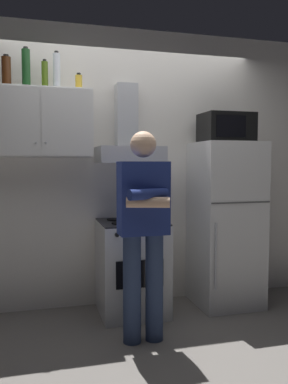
{
  "coord_description": "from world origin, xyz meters",
  "views": [
    {
      "loc": [
        -0.88,
        -3.27,
        1.4
      ],
      "look_at": [
        0.0,
        0.0,
        1.15
      ],
      "focal_mm": 36.94,
      "sensor_mm": 36.0,
      "label": 1
    }
  ],
  "objects_px": {
    "cooking_pot": "(149,215)",
    "bottle_vodka_clear": "(57,71)",
    "refrigerator": "(226,224)",
    "bottle_wine_green": "(26,68)",
    "bottle_spice_jar": "(79,82)",
    "range_hood": "(129,142)",
    "microwave": "(226,128)",
    "person_standing": "(143,228)",
    "upper_cabinet": "(40,123)",
    "bottle_olive_oil": "(45,75)",
    "stove_oven": "(132,267)",
    "bottle_rum_dark": "(6,72)"
  },
  "relations": [
    {
      "from": "bottle_wine_green",
      "to": "bottle_spice_jar",
      "type": "bearing_deg",
      "value": -0.75
    },
    {
      "from": "refrigerator",
      "to": "person_standing",
      "type": "height_order",
      "value": "person_standing"
    },
    {
      "from": "range_hood",
      "to": "bottle_spice_jar",
      "type": "xyz_separation_m",
      "value": [
        -0.46,
        -0.02,
        0.52
      ]
    },
    {
      "from": "bottle_spice_jar",
      "to": "stove_oven",
      "type": "bearing_deg",
      "value": -12.92
    },
    {
      "from": "range_hood",
      "to": "bottle_wine_green",
      "type": "xyz_separation_m",
      "value": [
        -0.91,
        -0.02,
        0.62
      ]
    },
    {
      "from": "stove_oven",
      "to": "range_hood",
      "type": "bearing_deg",
      "value": 90.0
    },
    {
      "from": "bottle_wine_green",
      "to": "bottle_rum_dark",
      "type": "bearing_deg",
      "value": -179.89
    },
    {
      "from": "stove_oven",
      "to": "bottle_spice_jar",
      "type": "relative_size",
      "value": 5.78
    },
    {
      "from": "microwave",
      "to": "bottle_vodka_clear",
      "type": "relative_size",
      "value": 1.43
    },
    {
      "from": "person_standing",
      "to": "bottle_olive_oil",
      "type": "bearing_deg",
      "value": 133.21
    },
    {
      "from": "refrigerator",
      "to": "microwave",
      "type": "height_order",
      "value": "microwave"
    },
    {
      "from": "range_hood",
      "to": "cooking_pot",
      "type": "distance_m",
      "value": 0.72
    },
    {
      "from": "range_hood",
      "to": "bottle_spice_jar",
      "type": "bearing_deg",
      "value": -177.37
    },
    {
      "from": "microwave",
      "to": "bottle_wine_green",
      "type": "height_order",
      "value": "bottle_wine_green"
    },
    {
      "from": "refrigerator",
      "to": "bottle_vodka_clear",
      "type": "xyz_separation_m",
      "value": [
        -1.6,
        0.13,
        1.41
      ]
    },
    {
      "from": "cooking_pot",
      "to": "bottle_spice_jar",
      "type": "xyz_separation_m",
      "value": [
        -0.59,
        0.22,
        1.19
      ]
    },
    {
      "from": "bottle_spice_jar",
      "to": "bottle_vodka_clear",
      "type": "distance_m",
      "value": 0.21
    },
    {
      "from": "bottle_rum_dark",
      "to": "upper_cabinet",
      "type": "bearing_deg",
      "value": 2.99
    },
    {
      "from": "cooking_pot",
      "to": "bottle_rum_dark",
      "type": "relative_size",
      "value": 1.14
    },
    {
      "from": "stove_oven",
      "to": "refrigerator",
      "type": "bearing_deg",
      "value": 0.04
    },
    {
      "from": "refrigerator",
      "to": "cooking_pot",
      "type": "distance_m",
      "value": 0.84
    },
    {
      "from": "microwave",
      "to": "bottle_spice_jar",
      "type": "bearing_deg",
      "value": 176.49
    },
    {
      "from": "stove_oven",
      "to": "bottle_spice_jar",
      "type": "height_order",
      "value": "bottle_spice_jar"
    },
    {
      "from": "range_hood",
      "to": "person_standing",
      "type": "relative_size",
      "value": 0.46
    },
    {
      "from": "bottle_rum_dark",
      "to": "refrigerator",
      "type": "bearing_deg",
      "value": -3.12
    },
    {
      "from": "upper_cabinet",
      "to": "bottle_vodka_clear",
      "type": "xyz_separation_m",
      "value": [
        0.15,
        0.01,
        0.46
      ]
    },
    {
      "from": "person_standing",
      "to": "cooking_pot",
      "type": "bearing_deg",
      "value": 69.7
    },
    {
      "from": "upper_cabinet",
      "to": "microwave",
      "type": "bearing_deg",
      "value": -3.48
    },
    {
      "from": "range_hood",
      "to": "microwave",
      "type": "xyz_separation_m",
      "value": [
        0.95,
        -0.11,
        0.14
      ]
    },
    {
      "from": "bottle_vodka_clear",
      "to": "upper_cabinet",
      "type": "bearing_deg",
      "value": -176.36
    },
    {
      "from": "bottle_spice_jar",
      "to": "bottle_vodka_clear",
      "type": "relative_size",
      "value": 0.45
    },
    {
      "from": "upper_cabinet",
      "to": "bottle_olive_oil",
      "type": "relative_size",
      "value": 3.45
    },
    {
      "from": "bottle_wine_green",
      "to": "microwave",
      "type": "bearing_deg",
      "value": -2.84
    },
    {
      "from": "microwave",
      "to": "range_hood",
      "type": "bearing_deg",
      "value": 173.54
    },
    {
      "from": "bottle_spice_jar",
      "to": "bottle_olive_oil",
      "type": "xyz_separation_m",
      "value": [
        -0.29,
        0.04,
        0.05
      ]
    },
    {
      "from": "cooking_pot",
      "to": "bottle_rum_dark",
      "type": "height_order",
      "value": "bottle_rum_dark"
    },
    {
      "from": "range_hood",
      "to": "microwave",
      "type": "relative_size",
      "value": 1.56
    },
    {
      "from": "person_standing",
      "to": "stove_oven",
      "type": "bearing_deg",
      "value": 85.28
    },
    {
      "from": "bottle_rum_dark",
      "to": "bottle_wine_green",
      "type": "bearing_deg",
      "value": 0.11
    },
    {
      "from": "cooking_pot",
      "to": "bottle_vodka_clear",
      "type": "bearing_deg",
      "value": 161.97
    },
    {
      "from": "person_standing",
      "to": "cooking_pot",
      "type": "height_order",
      "value": "person_standing"
    },
    {
      "from": "person_standing",
      "to": "bottle_spice_jar",
      "type": "relative_size",
      "value": 10.84
    },
    {
      "from": "range_hood",
      "to": "microwave",
      "type": "bearing_deg",
      "value": -6.46
    },
    {
      "from": "upper_cabinet",
      "to": "bottle_rum_dark",
      "type": "bearing_deg",
      "value": -177.01
    },
    {
      "from": "bottle_wine_green",
      "to": "bottle_rum_dark",
      "type": "distance_m",
      "value": 0.17
    },
    {
      "from": "cooking_pot",
      "to": "bottle_spice_jar",
      "type": "bearing_deg",
      "value": 159.16
    },
    {
      "from": "bottle_spice_jar",
      "to": "upper_cabinet",
      "type": "bearing_deg",
      "value": 176.66
    },
    {
      "from": "microwave",
      "to": "bottle_olive_oil",
      "type": "relative_size",
      "value": 1.84
    },
    {
      "from": "stove_oven",
      "to": "bottle_rum_dark",
      "type": "distance_m",
      "value": 2.05
    },
    {
      "from": "bottle_vodka_clear",
      "to": "bottle_wine_green",
      "type": "bearing_deg",
      "value": -174.84
    }
  ]
}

